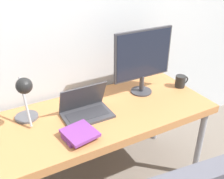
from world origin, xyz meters
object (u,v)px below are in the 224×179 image
mug (181,81)px  desk_lamp (25,96)px  monitor (143,58)px  laptop (86,109)px  book_stack (79,134)px

mug → desk_lamp: bearing=177.6°
monitor → desk_lamp: 0.91m
laptop → book_stack: 0.26m
laptop → desk_lamp: bearing=170.3°
monitor → laptop: bearing=-169.9°
desk_lamp → mug: 1.26m
mug → laptop: bearing=-179.3°
book_stack → monitor: bearing=24.8°
book_stack → mug: size_ratio=1.77×
laptop → desk_lamp: desk_lamp is taller
monitor → mug: bearing=-13.7°
desk_lamp → book_stack: desk_lamp is taller
laptop → mug: laptop is taller
laptop → mug: size_ratio=2.63×
book_stack → mug: 1.04m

